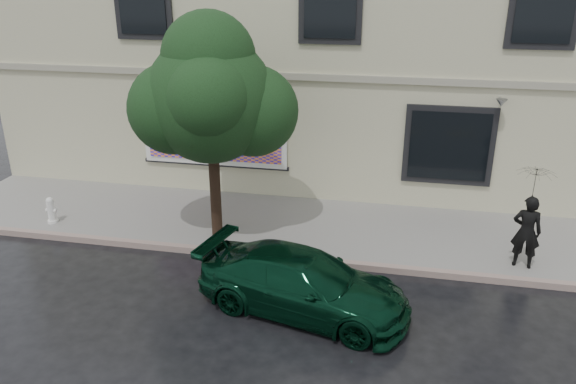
% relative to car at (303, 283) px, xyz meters
% --- Properties ---
extents(ground, '(90.00, 90.00, 0.00)m').
position_rel_car_xyz_m(ground, '(-0.30, 0.34, -0.61)').
color(ground, black).
rests_on(ground, ground).
extents(sidewalk, '(20.00, 3.50, 0.15)m').
position_rel_car_xyz_m(sidewalk, '(-0.30, 3.59, -0.53)').
color(sidewalk, gray).
rests_on(sidewalk, ground).
extents(curb, '(20.00, 0.18, 0.16)m').
position_rel_car_xyz_m(curb, '(-0.30, 1.84, -0.53)').
color(curb, gray).
rests_on(curb, ground).
extents(building, '(20.00, 8.12, 7.00)m').
position_rel_car_xyz_m(building, '(-0.30, 9.34, 2.89)').
color(building, '#BBBA97').
rests_on(building, ground).
extents(billboard, '(4.30, 0.16, 2.20)m').
position_rel_car_xyz_m(billboard, '(-3.50, 5.26, 1.45)').
color(billboard, white).
rests_on(billboard, ground).
extents(car, '(4.47, 2.73, 1.21)m').
position_rel_car_xyz_m(car, '(0.00, 0.00, 0.00)').
color(car, black).
rests_on(car, ground).
extents(pedestrian, '(0.67, 0.50, 1.66)m').
position_rel_car_xyz_m(pedestrian, '(4.45, 2.43, 0.37)').
color(pedestrian, black).
rests_on(pedestrian, sidewalk).
extents(umbrella, '(0.88, 0.88, 0.63)m').
position_rel_car_xyz_m(umbrella, '(4.45, 2.43, 1.52)').
color(umbrella, black).
rests_on(umbrella, pedestrian).
extents(street_tree, '(2.89, 2.89, 4.83)m').
position_rel_car_xyz_m(street_tree, '(-2.58, 2.54, 2.91)').
color(street_tree, '#301E15').
rests_on(street_tree, sidewalk).
extents(fire_hydrant, '(0.28, 0.27, 0.69)m').
position_rel_car_xyz_m(fire_hydrant, '(-6.99, 2.43, -0.12)').
color(fire_hydrant, white).
rests_on(fire_hydrant, sidewalk).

